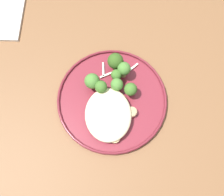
# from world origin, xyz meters

# --- Properties ---
(ground) EXTENTS (6.00, 6.00, 0.00)m
(ground) POSITION_xyz_m (0.00, 0.00, 0.00)
(ground) COLOR #47423D
(wooden_dining_table) EXTENTS (1.40, 1.00, 0.74)m
(wooden_dining_table) POSITION_xyz_m (0.00, 0.00, 0.66)
(wooden_dining_table) COLOR brown
(wooden_dining_table) RESTS_ON ground
(dinner_plate) EXTENTS (0.29, 0.29, 0.02)m
(dinner_plate) POSITION_xyz_m (0.04, -0.01, 0.75)
(dinner_plate) COLOR maroon
(dinner_plate) RESTS_ON wooden_dining_table
(noodle_bed) EXTENTS (0.14, 0.12, 0.04)m
(noodle_bed) POSITION_xyz_m (0.09, -0.03, 0.77)
(noodle_bed) COLOR beige
(noodle_bed) RESTS_ON dinner_plate
(seared_scallop_large_seared) EXTENTS (0.02, 0.02, 0.01)m
(seared_scallop_large_seared) POSITION_xyz_m (0.06, -0.06, 0.76)
(seared_scallop_large_seared) COLOR #E5C689
(seared_scallop_large_seared) RESTS_ON dinner_plate
(seared_scallop_half_hidden) EXTENTS (0.02, 0.02, 0.02)m
(seared_scallop_half_hidden) POSITION_xyz_m (0.11, -0.06, 0.76)
(seared_scallop_half_hidden) COLOR beige
(seared_scallop_half_hidden) RESTS_ON dinner_plate
(seared_scallop_tilted_round) EXTENTS (0.03, 0.03, 0.01)m
(seared_scallop_tilted_round) POSITION_xyz_m (0.08, 0.03, 0.76)
(seared_scallop_tilted_round) COLOR #E5C689
(seared_scallop_tilted_round) RESTS_ON dinner_plate
(seared_scallop_tiny_bay) EXTENTS (0.03, 0.03, 0.01)m
(seared_scallop_tiny_bay) POSITION_xyz_m (0.11, -0.03, 0.76)
(seared_scallop_tiny_bay) COLOR beige
(seared_scallop_tiny_bay) RESTS_ON dinner_plate
(seared_scallop_center_golden) EXTENTS (0.03, 0.03, 0.02)m
(seared_scallop_center_golden) POSITION_xyz_m (0.09, -0.01, 0.76)
(seared_scallop_center_golden) COLOR #E5C689
(seared_scallop_center_golden) RESTS_ON dinner_plate
(seared_scallop_right_edge) EXTENTS (0.03, 0.03, 0.01)m
(seared_scallop_right_edge) POSITION_xyz_m (0.14, -0.01, 0.76)
(seared_scallop_right_edge) COLOR #E5C689
(seared_scallop_right_edge) RESTS_ON dinner_plate
(broccoli_floret_right_tilted) EXTENTS (0.03, 0.03, 0.05)m
(broccoli_floret_right_tilted) POSITION_xyz_m (0.01, -0.00, 0.78)
(broccoli_floret_right_tilted) COLOR #89A356
(broccoli_floret_right_tilted) RESTS_ON dinner_plate
(broccoli_floret_small_sprig) EXTENTS (0.04, 0.04, 0.06)m
(broccoli_floret_small_sprig) POSITION_xyz_m (-0.05, -0.00, 0.79)
(broccoli_floret_small_sprig) COLOR #89A356
(broccoli_floret_small_sprig) RESTS_ON dinner_plate
(broccoli_floret_near_rim) EXTENTS (0.03, 0.03, 0.05)m
(broccoli_floret_near_rim) POSITION_xyz_m (-0.01, -0.00, 0.78)
(broccoli_floret_near_rim) COLOR #89A356
(broccoli_floret_near_rim) RESTS_ON dinner_plate
(broccoli_floret_center_pile) EXTENTS (0.03, 0.03, 0.06)m
(broccoli_floret_center_pile) POSITION_xyz_m (0.02, -0.04, 0.79)
(broccoli_floret_center_pile) COLOR #7A994C
(broccoli_floret_center_pile) RESTS_ON dinner_plate
(broccoli_floret_front_edge) EXTENTS (0.03, 0.03, 0.06)m
(broccoli_floret_front_edge) POSITION_xyz_m (-0.03, 0.02, 0.79)
(broccoli_floret_front_edge) COLOR #89A356
(broccoli_floret_front_edge) RESTS_ON dinner_plate
(broccoli_floret_left_leaning) EXTENTS (0.03, 0.03, 0.05)m
(broccoli_floret_left_leaning) POSITION_xyz_m (0.03, 0.03, 0.78)
(broccoli_floret_left_leaning) COLOR #89A356
(broccoli_floret_left_leaning) RESTS_ON dinner_plate
(broccoli_floret_split_head) EXTENTS (0.04, 0.04, 0.06)m
(broccoli_floret_split_head) POSITION_xyz_m (-0.00, -0.06, 0.79)
(broccoli_floret_split_head) COLOR #7A994C
(broccoli_floret_split_head) RESTS_ON dinner_plate
(onion_sliver_pale_crescent) EXTENTS (0.03, 0.06, 0.00)m
(onion_sliver_pale_crescent) POSITION_xyz_m (-0.03, -0.02, 0.75)
(onion_sliver_pale_crescent) COLOR silver
(onion_sliver_pale_crescent) RESTS_ON dinner_plate
(onion_sliver_long_sliver) EXTENTS (0.04, 0.04, 0.00)m
(onion_sliver_long_sliver) POSITION_xyz_m (-0.04, 0.04, 0.75)
(onion_sliver_long_sliver) COLOR silver
(onion_sliver_long_sliver) RESTS_ON dinner_plate
(onion_sliver_short_strip) EXTENTS (0.04, 0.01, 0.00)m
(onion_sliver_short_strip) POSITION_xyz_m (-0.05, -0.03, 0.75)
(onion_sliver_short_strip) COLOR silver
(onion_sliver_short_strip) RESTS_ON dinner_plate
(folded_napkin) EXTENTS (0.16, 0.10, 0.01)m
(folded_napkin) POSITION_xyz_m (-0.23, -0.32, 0.74)
(folded_napkin) COLOR silver
(folded_napkin) RESTS_ON wooden_dining_table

